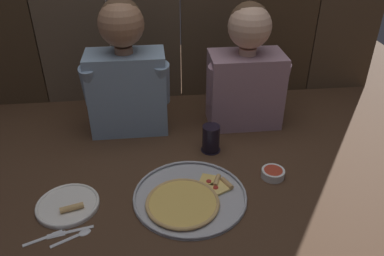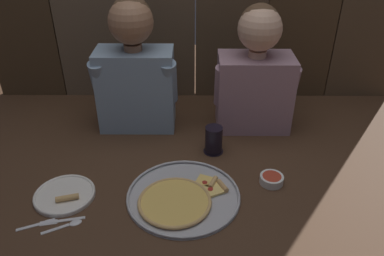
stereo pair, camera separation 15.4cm
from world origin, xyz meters
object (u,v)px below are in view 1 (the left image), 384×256
Objects in this scene: drinking_glass at (211,139)px; diner_right at (246,69)px; dipping_bowl at (273,173)px; dinner_plate at (68,205)px; diner_left at (126,70)px; pizza_tray at (188,198)px.

drinking_glass is 0.38m from diner_right.
dinner_plate is at bearing -173.82° from dipping_bowl.
diner_right is at bearing 93.22° from dipping_bowl.
diner_left is (0.22, 0.53, 0.30)m from dinner_plate.
drinking_glass is at bearing 67.06° from pizza_tray.
drinking_glass is (0.13, 0.32, 0.05)m from pizza_tray.
pizza_tray is 0.66m from diner_left.
drinking_glass is at bearing 135.61° from dipping_bowl.
diner_right is at bearing 49.38° from drinking_glass.
drinking_glass is at bearing 27.74° from dinner_plate.
pizza_tray is 0.44m from dinner_plate.
dipping_bowl is at bearing -37.51° from diner_left.
pizza_tray is at bearing -121.21° from diner_right.
diner_left is at bearing -179.99° from diner_right.
dipping_bowl is 0.52m from diner_right.
pizza_tray is at bearing -1.63° from dinner_plate.
pizza_tray is 0.69× the size of diner_left.
diner_right reaches higher than dipping_bowl.
diner_right reaches higher than drinking_glass.
dinner_plate is at bearing -112.24° from diner_left.
dipping_bowl is 0.15× the size of diner_left.
dinner_plate reaches higher than pizza_tray.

